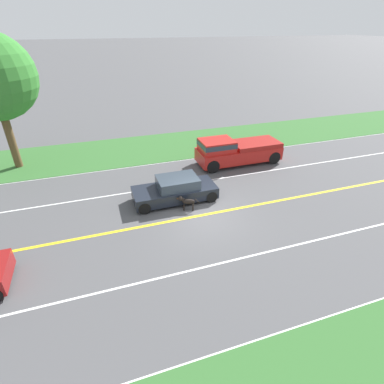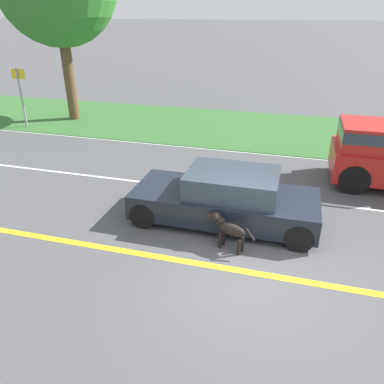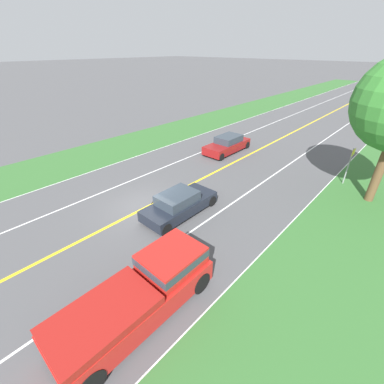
% 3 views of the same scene
% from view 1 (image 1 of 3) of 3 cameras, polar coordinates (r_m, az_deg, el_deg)
% --- Properties ---
extents(ground_plane, '(400.00, 400.00, 0.00)m').
position_cam_1_polar(ground_plane, '(15.18, 1.92, -4.45)').
color(ground_plane, '#4C4C4F').
extents(centre_divider_line, '(0.18, 160.00, 0.01)m').
position_cam_1_polar(centre_divider_line, '(15.18, 1.92, -4.43)').
color(centre_divider_line, yellow).
rests_on(centre_divider_line, ground).
extents(lane_edge_line_right, '(0.14, 160.00, 0.01)m').
position_cam_1_polar(lane_edge_line_right, '(21.08, -4.69, 5.72)').
color(lane_edge_line_right, white).
rests_on(lane_edge_line_right, ground).
extents(lane_edge_line_left, '(0.14, 160.00, 0.01)m').
position_cam_1_polar(lane_edge_line_left, '(10.71, 16.27, -24.54)').
color(lane_edge_line_left, white).
rests_on(lane_edge_line_left, ground).
extents(lane_dash_same_dir, '(0.10, 160.00, 0.01)m').
position_cam_1_polar(lane_dash_same_dir, '(18.03, -1.92, 1.48)').
color(lane_dash_same_dir, white).
rests_on(lane_dash_same_dir, ground).
extents(lane_dash_oncoming, '(0.10, 160.00, 0.01)m').
position_cam_1_polar(lane_dash_oncoming, '(12.66, 7.53, -12.83)').
color(lane_dash_oncoming, white).
rests_on(lane_dash_oncoming, ground).
extents(grass_verge_right, '(6.00, 160.00, 0.03)m').
position_cam_1_polar(grass_verge_right, '(23.78, -6.51, 8.50)').
color(grass_verge_right, '#33662D').
rests_on(grass_verge_right, ground).
extents(ego_car, '(1.85, 4.46, 1.34)m').
position_cam_1_polar(ego_car, '(16.17, -3.18, 0.42)').
color(ego_car, black).
rests_on(ego_car, ground).
extents(dog, '(0.50, 1.13, 0.82)m').
position_cam_1_polar(dog, '(15.32, -1.03, -1.80)').
color(dog, black).
rests_on(dog, ground).
extents(pickup_truck, '(2.03, 5.72, 1.84)m').
position_cam_1_polar(pickup_truck, '(20.65, 8.27, 7.83)').
color(pickup_truck, red).
rests_on(pickup_truck, ground).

